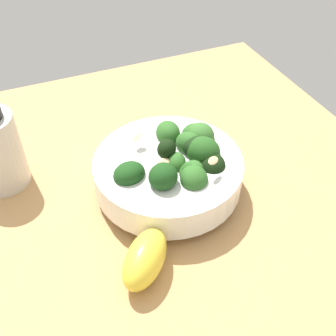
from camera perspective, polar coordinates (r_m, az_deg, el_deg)
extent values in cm
cube|color=tan|center=(58.79, -1.42, -4.15)|extent=(66.95, 66.95, 4.88)
cylinder|color=white|center=(56.05, 0.00, -2.50)|extent=(10.67, 10.67, 1.34)
cylinder|color=white|center=(54.18, 0.00, -0.50)|extent=(19.40, 19.40, 4.02)
cylinder|color=silver|center=(53.09, 0.00, 0.76)|extent=(16.04, 16.04, 0.80)
cylinder|color=#3C7A32|center=(58.23, 3.55, 3.33)|extent=(1.95, 1.77, 1.83)
ellipsoid|color=#2D6023|center=(57.10, 3.62, 4.73)|extent=(4.92, 5.23, 3.58)
cylinder|color=#589D47|center=(54.73, 3.68, 1.75)|extent=(1.56, 1.77, 1.41)
ellipsoid|color=black|center=(53.76, 3.75, 2.95)|extent=(4.43, 4.35, 3.83)
cylinder|color=#589D47|center=(57.55, -0.01, 3.46)|extent=(1.91, 1.92, 1.55)
ellipsoid|color=#2D6023|center=(56.44, -0.01, 4.86)|extent=(5.69, 4.88, 5.53)
cylinder|color=#3C7A32|center=(51.85, 3.15, -1.80)|extent=(1.62, 1.40, 1.78)
ellipsoid|color=#2D6023|center=(50.70, 3.22, -0.47)|extent=(3.83, 4.39, 3.66)
cylinder|color=#3C7A32|center=(53.17, -0.18, 1.40)|extent=(1.44, 1.37, 1.73)
ellipsoid|color=black|center=(52.18, -0.19, 2.64)|extent=(4.02, 3.82, 3.46)
cylinder|color=#3C7A32|center=(51.58, 3.01, -1.68)|extent=(1.20, 1.41, 1.67)
ellipsoid|color=#23511C|center=(50.56, 3.07, -0.49)|extent=(3.24, 3.41, 2.72)
cylinder|color=#4A8F3C|center=(55.10, 2.97, 1.98)|extent=(1.45, 1.35, 1.52)
ellipsoid|color=#2D6023|center=(54.10, 3.03, 3.24)|extent=(5.11, 5.08, 3.76)
cylinder|color=#4A8F3C|center=(57.17, 4.38, 2.99)|extent=(1.97, 2.10, 1.39)
ellipsoid|color=#386B2B|center=(56.09, 4.47, 4.34)|extent=(4.67, 4.42, 4.82)
cylinder|color=#3C7A32|center=(53.56, 5.97, -0.95)|extent=(1.28, 1.54, 1.41)
ellipsoid|color=black|center=(52.55, 6.09, 0.23)|extent=(5.16, 5.62, 4.66)
cylinder|color=#2F662B|center=(54.57, 4.77, 0.92)|extent=(2.10, 2.23, 1.30)
ellipsoid|color=#23511C|center=(53.48, 4.87, 2.26)|extent=(6.79, 5.94, 5.87)
cylinder|color=#589D47|center=(50.16, -0.67, -2.56)|extent=(1.82, 1.84, 1.05)
ellipsoid|color=#194216|center=(48.99, -0.68, -1.19)|extent=(5.11, 5.01, 5.26)
cylinder|color=#589D47|center=(51.85, -5.27, -2.10)|extent=(1.77, 1.77, 0.86)
ellipsoid|color=#194216|center=(50.75, -5.38, -0.82)|extent=(5.89, 5.39, 4.78)
cylinder|color=#4A8F3C|center=(51.05, 3.52, -2.78)|extent=(1.53, 1.76, 1.73)
ellipsoid|color=#2D6023|center=(49.90, 3.60, -1.46)|extent=(5.39, 5.30, 4.24)
cylinder|color=#589D47|center=(53.09, 1.14, -0.53)|extent=(1.30, 1.45, 1.70)
ellipsoid|color=#2D6023|center=(52.07, 1.16, 0.68)|extent=(4.11, 4.05, 3.54)
ellipsoid|color=#DBBC84|center=(55.50, -0.43, 5.09)|extent=(2.00, 1.61, 1.11)
ellipsoid|color=#DBBC84|center=(56.23, 5.29, 3.94)|extent=(1.55, 2.05, 0.75)
ellipsoid|color=#DBBC84|center=(53.97, -4.22, 4.47)|extent=(1.72, 1.90, 1.35)
ellipsoid|color=#DBBC84|center=(49.64, 6.25, 1.03)|extent=(1.75, 2.03, 0.98)
ellipsoid|color=#DBBC84|center=(53.73, 6.39, 1.96)|extent=(1.38, 1.82, 1.28)
ellipsoid|color=#DBBC84|center=(51.11, -1.16, 0.73)|extent=(1.36, 1.97, 0.78)
ellipsoid|color=yellow|center=(46.34, -3.20, -12.42)|extent=(8.61, 8.47, 4.92)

